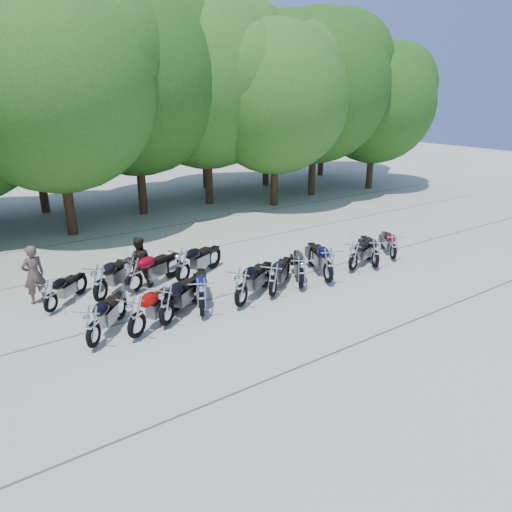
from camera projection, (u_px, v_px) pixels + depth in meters
ground at (283, 303)px, 14.06m from camera, size 90.00×90.00×0.00m
tree_3 at (53, 88)px, 18.82m from camera, size 8.70×8.70×10.67m
tree_4 at (133, 82)px, 22.33m from camera, size 9.13×9.13×11.20m
tree_5 at (205, 84)px, 24.59m from camera, size 9.04×9.04×11.10m
tree_6 at (275, 99)px, 24.53m from camera, size 8.00×8.00×9.82m
tree_7 at (315, 88)px, 27.01m from camera, size 8.79×8.79×10.79m
tree_8 at (375, 104)px, 29.31m from camera, size 7.53×7.53×9.25m
tree_11 at (29, 106)px, 23.05m from camera, size 7.56×7.56×9.28m
tree_12 at (135, 100)px, 25.94m from camera, size 7.88×7.88×9.67m
tree_13 at (203, 94)px, 29.19m from camera, size 8.31×8.31×10.20m
tree_14 at (266, 98)px, 30.29m from camera, size 8.02×8.02×9.84m
tree_15 at (325, 80)px, 33.74m from camera, size 9.67×9.67×11.86m
motorcycle_0 at (92, 326)px, 11.33m from camera, size 2.04×2.22×1.31m
motorcycle_1 at (136, 316)px, 11.76m from camera, size 2.47×1.94×1.38m
motorcycle_2 at (166, 304)px, 12.40m from camera, size 2.40×2.04×1.38m
motorcycle_3 at (202, 296)px, 12.92m from camera, size 1.74×2.46×1.35m
motorcycle_4 at (241, 287)px, 13.48m from camera, size 2.54×1.95×1.42m
motorcycle_5 at (273, 279)px, 14.19m from camera, size 2.23×1.98×1.30m
motorcycle_6 at (301, 272)px, 14.78m from camera, size 1.87×2.29×1.30m
motorcycle_7 at (329, 264)px, 15.21m from camera, size 1.73×2.65×1.44m
motorcycle_8 at (354, 256)px, 16.29m from camera, size 2.33×1.43×1.26m
motorcycle_9 at (376, 253)px, 16.56m from camera, size 1.79×2.27×1.28m
motorcycle_10 at (394, 246)px, 17.45m from camera, size 1.73×2.07×1.18m
motorcycle_11 at (50, 296)px, 13.20m from camera, size 1.91×1.84×1.15m
motorcycle_12 at (100, 282)px, 13.80m from camera, size 2.34×2.26×1.41m
motorcycle_13 at (133, 274)px, 14.43m from camera, size 2.59×1.70×1.41m
motorcycle_14 at (182, 265)px, 15.26m from camera, size 2.54×1.73×1.39m
rider_0 at (34, 275)px, 13.81m from camera, size 0.75×0.58×1.84m
rider_1 at (139, 262)px, 15.00m from camera, size 1.03×0.94×1.72m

